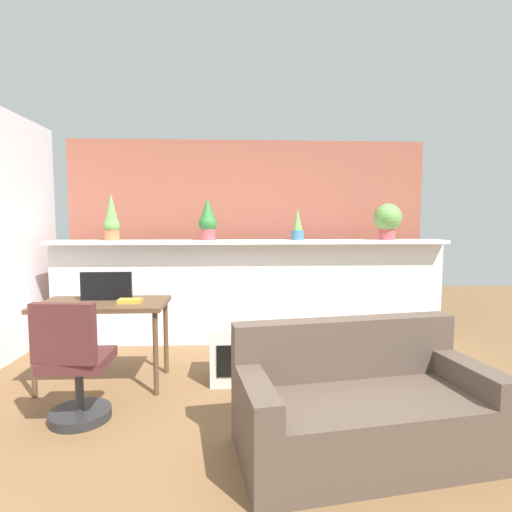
% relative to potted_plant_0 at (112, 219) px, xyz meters
% --- Properties ---
extents(ground_plane, '(12.00, 12.00, 0.00)m').
position_rel_potted_plant_0_xyz_m(ground_plane, '(1.59, -1.96, -1.48)').
color(ground_plane, brown).
extents(divider_wall, '(4.61, 0.16, 1.20)m').
position_rel_potted_plant_0_xyz_m(divider_wall, '(1.59, 0.04, -0.88)').
color(divider_wall, silver).
rests_on(divider_wall, ground).
extents(plant_shelf, '(4.61, 0.39, 0.04)m').
position_rel_potted_plant_0_xyz_m(plant_shelf, '(1.59, 0.00, -0.26)').
color(plant_shelf, silver).
rests_on(plant_shelf, divider_wall).
extents(brick_wall_behind, '(4.61, 0.10, 2.50)m').
position_rel_potted_plant_0_xyz_m(brick_wall_behind, '(1.59, 0.64, -0.23)').
color(brick_wall_behind, '#9E5442').
rests_on(brick_wall_behind, ground).
extents(potted_plant_0, '(0.18, 0.18, 0.54)m').
position_rel_potted_plant_0_xyz_m(potted_plant_0, '(0.00, 0.00, 0.00)').
color(potted_plant_0, '#C66B42').
rests_on(potted_plant_0, plant_shelf).
extents(potted_plant_1, '(0.22, 0.22, 0.49)m').
position_rel_potted_plant_0_xyz_m(potted_plant_1, '(1.10, 0.01, -0.01)').
color(potted_plant_1, '#B7474C').
rests_on(potted_plant_1, plant_shelf).
extents(potted_plant_2, '(0.15, 0.15, 0.38)m').
position_rel_potted_plant_0_xyz_m(potted_plant_2, '(2.15, 0.03, -0.08)').
color(potted_plant_2, '#386B84').
rests_on(potted_plant_2, plant_shelf).
extents(potted_plant_3, '(0.33, 0.33, 0.43)m').
position_rel_potted_plant_0_xyz_m(potted_plant_3, '(3.23, 0.01, -0.00)').
color(potted_plant_3, '#B7474C').
rests_on(potted_plant_3, plant_shelf).
extents(desk, '(1.10, 0.60, 0.75)m').
position_rel_potted_plant_0_xyz_m(desk, '(0.25, -1.15, -0.81)').
color(desk, brown).
rests_on(desk, ground).
extents(tv_monitor, '(0.45, 0.04, 0.26)m').
position_rel_potted_plant_0_xyz_m(tv_monitor, '(0.25, -1.07, -0.60)').
color(tv_monitor, black).
rests_on(tv_monitor, desk).
extents(office_chair, '(0.46, 0.47, 0.91)m').
position_rel_potted_plant_0_xyz_m(office_chair, '(0.26, -1.85, -1.09)').
color(office_chair, '#262628').
rests_on(office_chair, ground).
extents(side_cube_shelf, '(0.40, 0.41, 0.50)m').
position_rel_potted_plant_0_xyz_m(side_cube_shelf, '(1.39, -1.12, -1.23)').
color(side_cube_shelf, silver).
rests_on(side_cube_shelf, ground).
extents(book_on_desk, '(0.20, 0.12, 0.04)m').
position_rel_potted_plant_0_xyz_m(book_on_desk, '(0.50, -1.21, -0.71)').
color(book_on_desk, gold).
rests_on(book_on_desk, desk).
extents(couch, '(1.66, 0.99, 0.80)m').
position_rel_potted_plant_0_xyz_m(couch, '(2.21, -2.31, -1.20)').
color(couch, brown).
rests_on(couch, ground).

